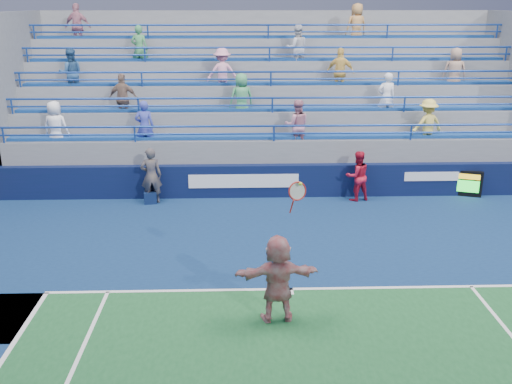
{
  "coord_description": "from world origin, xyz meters",
  "views": [
    {
      "loc": [
        -1.15,
        -11.44,
        6.15
      ],
      "look_at": [
        -0.71,
        2.5,
        1.5
      ],
      "focal_mm": 40.0,
      "sensor_mm": 36.0,
      "label": 1
    }
  ],
  "objects_px": {
    "ball_girl": "(357,176)",
    "serve_speed_board": "(462,183)",
    "tennis_player": "(278,279)",
    "line_judge": "(151,176)",
    "judge_chair": "(150,196)"
  },
  "relations": [
    {
      "from": "tennis_player",
      "to": "judge_chair",
      "type": "bearing_deg",
      "value": 116.57
    },
    {
      "from": "judge_chair",
      "to": "line_judge",
      "type": "xyz_separation_m",
      "value": [
        0.06,
        0.02,
        0.69
      ]
    },
    {
      "from": "judge_chair",
      "to": "tennis_player",
      "type": "xyz_separation_m",
      "value": [
        3.61,
        -7.22,
        0.7
      ]
    },
    {
      "from": "judge_chair",
      "to": "ball_girl",
      "type": "distance_m",
      "value": 6.71
    },
    {
      "from": "tennis_player",
      "to": "serve_speed_board",
      "type": "bearing_deg",
      "value": 48.86
    },
    {
      "from": "judge_chair",
      "to": "tennis_player",
      "type": "relative_size",
      "value": 0.24
    },
    {
      "from": "judge_chair",
      "to": "tennis_player",
      "type": "height_order",
      "value": "tennis_player"
    },
    {
      "from": "serve_speed_board",
      "to": "ball_girl",
      "type": "relative_size",
      "value": 0.76
    },
    {
      "from": "tennis_player",
      "to": "line_judge",
      "type": "bearing_deg",
      "value": 116.11
    },
    {
      "from": "judge_chair",
      "to": "line_judge",
      "type": "relative_size",
      "value": 0.39
    },
    {
      "from": "ball_girl",
      "to": "serve_speed_board",
      "type": "bearing_deg",
      "value": 169.65
    },
    {
      "from": "ball_girl",
      "to": "judge_chair",
      "type": "bearing_deg",
      "value": -14.86
    },
    {
      "from": "line_judge",
      "to": "ball_girl",
      "type": "xyz_separation_m",
      "value": [
        6.62,
        0.06,
        -0.09
      ]
    },
    {
      "from": "serve_speed_board",
      "to": "ball_girl",
      "type": "distance_m",
      "value": 3.62
    },
    {
      "from": "judge_chair",
      "to": "serve_speed_board",
      "type": "bearing_deg",
      "value": 2.22
    }
  ]
}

